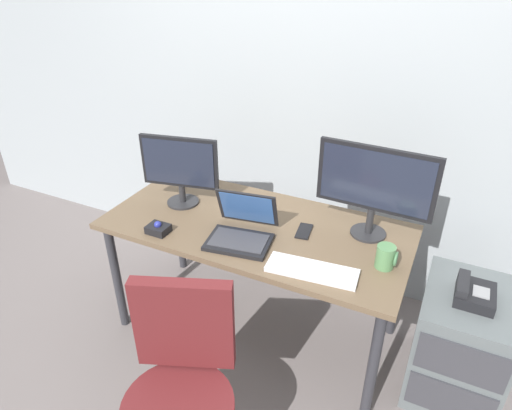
{
  "coord_description": "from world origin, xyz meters",
  "views": [
    {
      "loc": [
        0.87,
        -1.81,
        2.0
      ],
      "look_at": [
        0.0,
        0.0,
        0.85
      ],
      "focal_mm": 31.56,
      "sensor_mm": 36.0,
      "label": 1
    }
  ],
  "objects_px": {
    "cell_phone": "(304,231)",
    "desk_phone": "(473,293)",
    "monitor_main": "(375,184)",
    "keyboard": "(312,270)",
    "coffee_mug": "(386,257)",
    "office_chair": "(182,403)",
    "monitor_side": "(180,167)",
    "file_cabinet": "(459,343)",
    "laptop": "(242,229)",
    "trackball_mouse": "(158,228)"
  },
  "relations": [
    {
      "from": "desk_phone",
      "to": "monitor_main",
      "type": "distance_m",
      "value": 0.66
    },
    {
      "from": "laptop",
      "to": "coffee_mug",
      "type": "height_order",
      "value": "laptop"
    },
    {
      "from": "file_cabinet",
      "to": "cell_phone",
      "type": "bearing_deg",
      "value": -178.21
    },
    {
      "from": "cell_phone",
      "to": "monitor_side",
      "type": "bearing_deg",
      "value": 173.11
    },
    {
      "from": "cell_phone",
      "to": "monitor_main",
      "type": "bearing_deg",
      "value": 14.34
    },
    {
      "from": "laptop",
      "to": "keyboard",
      "type": "bearing_deg",
      "value": -15.1
    },
    {
      "from": "monitor_main",
      "to": "laptop",
      "type": "relative_size",
      "value": 1.62
    },
    {
      "from": "office_chair",
      "to": "desk_phone",
      "type": "bearing_deg",
      "value": 43.29
    },
    {
      "from": "desk_phone",
      "to": "office_chair",
      "type": "relative_size",
      "value": 0.22
    },
    {
      "from": "desk_phone",
      "to": "cell_phone",
      "type": "relative_size",
      "value": 1.41
    },
    {
      "from": "file_cabinet",
      "to": "monitor_main",
      "type": "height_order",
      "value": "monitor_main"
    },
    {
      "from": "office_chair",
      "to": "cell_phone",
      "type": "distance_m",
      "value": 0.99
    },
    {
      "from": "keyboard",
      "to": "coffee_mug",
      "type": "xyz_separation_m",
      "value": [
        0.28,
        0.18,
        0.04
      ]
    },
    {
      "from": "keyboard",
      "to": "laptop",
      "type": "bearing_deg",
      "value": 164.9
    },
    {
      "from": "trackball_mouse",
      "to": "keyboard",
      "type": "bearing_deg",
      "value": 2.09
    },
    {
      "from": "monitor_side",
      "to": "trackball_mouse",
      "type": "height_order",
      "value": "monitor_side"
    },
    {
      "from": "desk_phone",
      "to": "office_chair",
      "type": "bearing_deg",
      "value": -136.71
    },
    {
      "from": "monitor_main",
      "to": "laptop",
      "type": "bearing_deg",
      "value": -151.21
    },
    {
      "from": "file_cabinet",
      "to": "trackball_mouse",
      "type": "bearing_deg",
      "value": -166.81
    },
    {
      "from": "coffee_mug",
      "to": "laptop",
      "type": "bearing_deg",
      "value": -174.12
    },
    {
      "from": "monitor_side",
      "to": "trackball_mouse",
      "type": "xyz_separation_m",
      "value": [
        0.06,
        -0.31,
        -0.2
      ]
    },
    {
      "from": "file_cabinet",
      "to": "laptop",
      "type": "relative_size",
      "value": 1.68
    },
    {
      "from": "file_cabinet",
      "to": "monitor_main",
      "type": "bearing_deg",
      "value": 169.69
    },
    {
      "from": "laptop",
      "to": "trackball_mouse",
      "type": "relative_size",
      "value": 3.21
    },
    {
      "from": "keyboard",
      "to": "office_chair",
      "type": "bearing_deg",
      "value": -116.31
    },
    {
      "from": "monitor_main",
      "to": "cell_phone",
      "type": "distance_m",
      "value": 0.43
    },
    {
      "from": "laptop",
      "to": "trackball_mouse",
      "type": "xyz_separation_m",
      "value": [
        -0.41,
        -0.14,
        -0.03
      ]
    },
    {
      "from": "monitor_main",
      "to": "monitor_side",
      "type": "xyz_separation_m",
      "value": [
        -1.03,
        -0.14,
        -0.06
      ]
    },
    {
      "from": "desk_phone",
      "to": "monitor_side",
      "type": "distance_m",
      "value": 1.59
    },
    {
      "from": "keyboard",
      "to": "monitor_side",
      "type": "bearing_deg",
      "value": 162.22
    },
    {
      "from": "office_chair",
      "to": "coffee_mug",
      "type": "bearing_deg",
      "value": 53.64
    },
    {
      "from": "file_cabinet",
      "to": "desk_phone",
      "type": "bearing_deg",
      "value": -116.78
    },
    {
      "from": "monitor_main",
      "to": "monitor_side",
      "type": "height_order",
      "value": "monitor_main"
    },
    {
      "from": "keyboard",
      "to": "coffee_mug",
      "type": "distance_m",
      "value": 0.34
    },
    {
      "from": "desk_phone",
      "to": "cell_phone",
      "type": "xyz_separation_m",
      "value": [
        -0.83,
        -0.01,
        0.11
      ]
    },
    {
      "from": "office_chair",
      "to": "monitor_side",
      "type": "distance_m",
      "value": 1.2
    },
    {
      "from": "monitor_side",
      "to": "keyboard",
      "type": "xyz_separation_m",
      "value": [
        0.88,
        -0.28,
        -0.21
      ]
    },
    {
      "from": "coffee_mug",
      "to": "desk_phone",
      "type": "bearing_deg",
      "value": 17.48
    },
    {
      "from": "file_cabinet",
      "to": "keyboard",
      "type": "xyz_separation_m",
      "value": [
        -0.69,
        -0.32,
        0.45
      ]
    },
    {
      "from": "laptop",
      "to": "monitor_side",
      "type": "bearing_deg",
      "value": 159.92
    },
    {
      "from": "keyboard",
      "to": "file_cabinet",
      "type": "bearing_deg",
      "value": 25.2
    },
    {
      "from": "file_cabinet",
      "to": "monitor_side",
      "type": "height_order",
      "value": "monitor_side"
    },
    {
      "from": "keyboard",
      "to": "trackball_mouse",
      "type": "bearing_deg",
      "value": -177.91
    },
    {
      "from": "cell_phone",
      "to": "laptop",
      "type": "bearing_deg",
      "value": -152.84
    },
    {
      "from": "cell_phone",
      "to": "desk_phone",
      "type": "bearing_deg",
      "value": -7.39
    },
    {
      "from": "file_cabinet",
      "to": "laptop",
      "type": "bearing_deg",
      "value": -169.07
    },
    {
      "from": "trackball_mouse",
      "to": "cell_phone",
      "type": "xyz_separation_m",
      "value": [
        0.67,
        0.33,
        -0.02
      ]
    },
    {
      "from": "file_cabinet",
      "to": "monitor_main",
      "type": "relative_size",
      "value": 1.03
    },
    {
      "from": "desk_phone",
      "to": "monitor_side",
      "type": "relative_size",
      "value": 0.46
    },
    {
      "from": "coffee_mug",
      "to": "cell_phone",
      "type": "relative_size",
      "value": 0.78
    }
  ]
}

